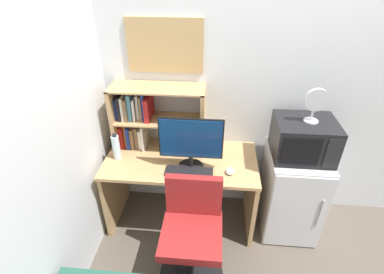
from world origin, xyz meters
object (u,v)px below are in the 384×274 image
Objects in this scene: keyboard at (189,172)px; microwave at (303,139)px; wall_corkboard at (165,46)px; desk_fan at (316,103)px; monitor at (191,142)px; mini_fridge at (291,192)px; desk_chair at (192,238)px; hutch_bookshelf at (146,116)px; computer_mouse at (230,171)px; water_bottle at (116,147)px.

microwave is (0.91, 0.21, 0.24)m from keyboard.
desk_fan is at bearing -14.24° from wall_corkboard.
mini_fridge is (0.90, 0.13, -0.57)m from monitor.
desk_chair is at bearing -145.61° from mini_fridge.
hutch_bookshelf is 1.28× the size of wall_corkboard.
desk_fan is 0.32× the size of desk_chair.
hutch_bookshelf is 0.62m from wall_corkboard.
keyboard is 0.62× the size of wall_corkboard.
computer_mouse is at bearing -24.74° from hutch_bookshelf.
monitor reaches higher than keyboard.
microwave is 1.18m from desk_chair.
computer_mouse is 0.83m from desk_fan.
desk_chair is at bearing -57.42° from hutch_bookshelf.
computer_mouse is (0.75, -0.35, -0.29)m from hutch_bookshelf.
hutch_bookshelf is 1.39m from desk_fan.
wall_corkboard reaches higher than monitor.
monitor is at bearing -171.80° from mini_fridge.
computer_mouse is at bearing -163.12° from mini_fridge.
desk_fan is (1.57, 0.05, 0.45)m from water_bottle.
hutch_bookshelf is 2.06× the size of keyboard.
mini_fridge is 0.94× the size of desk_chair.
computer_mouse is 0.65m from microwave.
wall_corkboard is (-1.15, 0.29, 1.20)m from mini_fridge.
desk_chair is at bearing -83.50° from monitor.
wall_corkboard reaches higher than water_bottle.
computer_mouse is 0.34× the size of desk_fan.
microwave is 1.71× the size of desk_fan.
keyboard is 4.17× the size of computer_mouse.
desk_chair is (-0.87, -0.58, -0.90)m from desk_fan.
wall_corkboard is (-0.30, 0.87, 1.22)m from desk_chair.
keyboard is at bearing -41.61° from hutch_bookshelf.
wall_corkboard is (-1.15, 0.29, 0.64)m from microwave.
water_bottle is at bearing -133.86° from hutch_bookshelf.
monitor reaches higher than desk_chair.
mini_fridge is (1.33, -0.17, -0.62)m from hutch_bookshelf.
keyboard is 1.10m from desk_fan.
water_bottle is 0.88× the size of desk_fan.
desk_chair reaches higher than keyboard.
microwave is 0.54× the size of desk_chair.
wall_corkboard is (0.40, 0.35, 0.77)m from water_bottle.
wall_corkboard is (-0.57, 0.47, 0.87)m from computer_mouse.
desk_chair is at bearing -145.47° from microwave.
wall_corkboard is at bearing 34.41° from hutch_bookshelf.
microwave is at bearing 2.22° from water_bottle.
microwave is 0.32m from desk_fan.
mini_fridge is at bearing 12.67° from keyboard.
keyboard is (-0.01, -0.07, -0.24)m from monitor.
keyboard is 0.98m from mini_fridge.
mini_fridge is at bearing 173.18° from desk_fan.
hutch_bookshelf is 0.37m from water_bottle.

